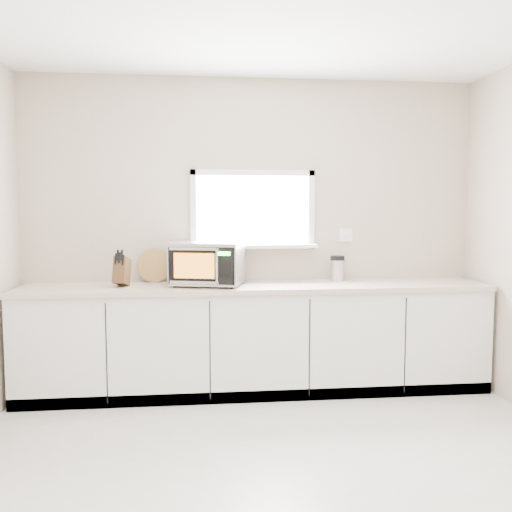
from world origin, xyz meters
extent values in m
plane|color=beige|center=(0.00, 0.00, 0.00)|extent=(4.00, 4.00, 0.00)
cube|color=#AF9C8B|center=(0.00, 2.00, 1.35)|extent=(4.00, 0.02, 2.70)
cube|color=white|center=(0.00, 1.99, 1.55)|extent=(1.00, 0.02, 0.60)
cube|color=white|center=(0.00, 1.92, 1.23)|extent=(1.12, 0.16, 0.03)
cube|color=white|center=(0.00, 1.97, 1.88)|extent=(1.10, 0.04, 0.05)
cube|color=white|center=(0.00, 1.97, 1.23)|extent=(1.10, 0.04, 0.05)
cube|color=white|center=(-0.53, 1.97, 1.55)|extent=(0.05, 0.04, 0.70)
cube|color=white|center=(0.53, 1.97, 1.55)|extent=(0.05, 0.04, 0.70)
cube|color=white|center=(0.85, 1.99, 1.32)|extent=(0.12, 0.01, 0.12)
cube|color=silver|center=(0.00, 1.70, 0.44)|extent=(3.92, 0.60, 0.88)
cube|color=beige|center=(0.00, 1.69, 0.90)|extent=(3.92, 0.64, 0.04)
cylinder|color=black|center=(-0.68, 1.60, 0.93)|extent=(0.03, 0.03, 0.02)
cylinder|color=black|center=(-0.59, 1.93, 0.93)|extent=(0.03, 0.03, 0.02)
cylinder|color=black|center=(-0.22, 1.48, 0.93)|extent=(0.03, 0.03, 0.02)
cylinder|color=black|center=(-0.14, 1.80, 0.93)|extent=(0.03, 0.03, 0.02)
cube|color=#B0B3B8|center=(-0.41, 1.70, 1.11)|extent=(0.65, 0.56, 0.34)
cube|color=black|center=(-0.46, 1.49, 1.11)|extent=(0.52, 0.15, 0.30)
cube|color=orange|center=(-0.52, 1.50, 1.11)|extent=(0.32, 0.09, 0.20)
cylinder|color=silver|center=(-0.34, 1.43, 1.11)|extent=(0.02, 0.02, 0.26)
cube|color=black|center=(-0.28, 1.44, 1.11)|extent=(0.13, 0.04, 0.29)
cube|color=#19FF33|center=(-0.28, 1.43, 1.21)|extent=(0.09, 0.03, 0.03)
cube|color=silver|center=(-0.41, 1.70, 1.28)|extent=(0.65, 0.56, 0.01)
cube|color=#4E341B|center=(-1.11, 1.71, 1.05)|extent=(0.14, 0.23, 0.25)
cube|color=black|center=(-1.15, 1.67, 1.15)|extent=(0.02, 0.04, 0.09)
cube|color=black|center=(-1.12, 1.66, 1.16)|extent=(0.02, 0.04, 0.09)
cube|color=black|center=(-1.09, 1.66, 1.14)|extent=(0.02, 0.04, 0.09)
cube|color=black|center=(-1.14, 1.67, 1.18)|extent=(0.02, 0.04, 0.09)
cube|color=black|center=(-1.10, 1.66, 1.18)|extent=(0.02, 0.04, 0.09)
cylinder|color=#AD8142|center=(-0.86, 1.94, 1.07)|extent=(0.30, 0.07, 0.30)
cylinder|color=#B0B3B8|center=(0.75, 1.87, 1.01)|extent=(0.14, 0.14, 0.18)
cylinder|color=black|center=(0.75, 1.87, 1.12)|extent=(0.14, 0.14, 0.04)
camera|label=1|loc=(-0.49, -2.81, 1.56)|focal=38.00mm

